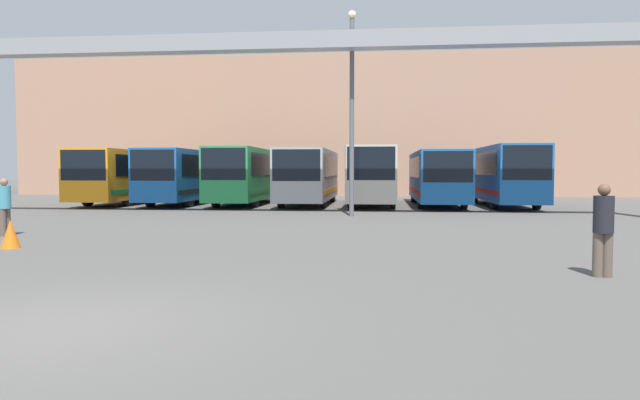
{
  "coord_description": "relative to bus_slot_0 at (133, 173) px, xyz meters",
  "views": [
    {
      "loc": [
        3.98,
        -6.76,
        1.99
      ],
      "look_at": [
        1.16,
        20.51,
        0.54
      ],
      "focal_mm": 32.0,
      "sensor_mm": 36.0,
      "label": 1
    }
  ],
  "objects": [
    {
      "name": "ground_plane",
      "position": [
        10.82,
        -26.28,
        -1.79
      ],
      "size": [
        200.0,
        200.0,
        0.0
      ],
      "primitive_type": "plane",
      "color": "#514F4C"
    },
    {
      "name": "building_backdrop",
      "position": [
        10.82,
        16.3,
        3.63
      ],
      "size": [
        50.22,
        12.0,
        10.85
      ],
      "color": "tan",
      "rests_on": "ground"
    },
    {
      "name": "overhead_gantry",
      "position": [
        10.82,
        -9.34,
        4.68
      ],
      "size": [
        31.59,
        0.8,
        7.66
      ],
      "color": "gray",
      "rests_on": "ground"
    },
    {
      "name": "bus_slot_0",
      "position": [
        0.0,
        0.0,
        0.0
      ],
      "size": [
        2.62,
        11.57,
        3.11
      ],
      "color": "orange",
      "rests_on": "ground"
    },
    {
      "name": "bus_slot_1",
      "position": [
        3.61,
        -0.53,
        -0.0
      ],
      "size": [
        2.49,
        10.5,
        3.1
      ],
      "color": "#1959A5",
      "rests_on": "ground"
    },
    {
      "name": "bus_slot_2",
      "position": [
        7.21,
        -0.52,
        0.04
      ],
      "size": [
        2.46,
        10.52,
        3.18
      ],
      "color": "#268C4C",
      "rests_on": "ground"
    },
    {
      "name": "bus_slot_3",
      "position": [
        10.82,
        -0.71,
        -0.01
      ],
      "size": [
        2.59,
        10.15,
        3.09
      ],
      "color": "#999EA5",
      "rests_on": "ground"
    },
    {
      "name": "bus_slot_4",
      "position": [
        14.42,
        -0.77,
        0.05
      ],
      "size": [
        2.52,
        10.02,
        3.2
      ],
      "color": "beige",
      "rests_on": "ground"
    },
    {
      "name": "bus_slot_5",
      "position": [
        18.03,
        -0.52,
        -0.07
      ],
      "size": [
        2.54,
        10.53,
        2.98
      ],
      "color": "#1959A5",
      "rests_on": "ground"
    },
    {
      "name": "bus_slot_6",
      "position": [
        21.64,
        -0.64,
        0.08
      ],
      "size": [
        2.46,
        10.3,
        3.24
      ],
      "color": "#1959A5",
      "rests_on": "ground"
    },
    {
      "name": "pedestrian_mid_left",
      "position": [
        18.95,
        -22.03,
        -0.87
      ],
      "size": [
        0.36,
        0.36,
        1.74
      ],
      "rotation": [
        0.0,
        0.0,
        3.06
      ],
      "color": "brown",
      "rests_on": "ground"
    },
    {
      "name": "pedestrian_near_left",
      "position": [
        3.57,
        -16.98,
        -0.87
      ],
      "size": [
        0.36,
        0.36,
        1.74
      ],
      "rotation": [
        0.0,
        0.0,
        1.36
      ],
      "color": "brown",
      "rests_on": "ground"
    },
    {
      "name": "traffic_cone",
      "position": [
        5.46,
        -19.47,
        -1.43
      ],
      "size": [
        0.47,
        0.47,
        0.72
      ],
      "color": "orange",
      "rests_on": "ground"
    },
    {
      "name": "lamp_post",
      "position": [
        13.63,
        -8.54,
        2.94
      ],
      "size": [
        0.36,
        0.36,
        8.74
      ],
      "color": "#595B60",
      "rests_on": "ground"
    }
  ]
}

